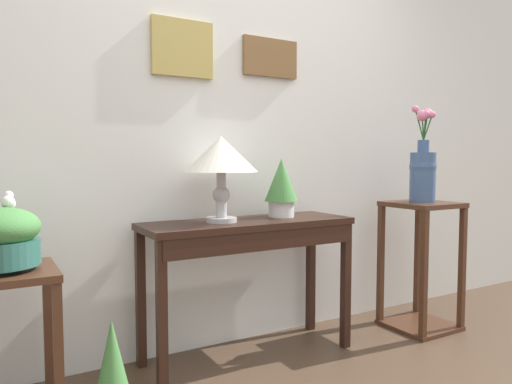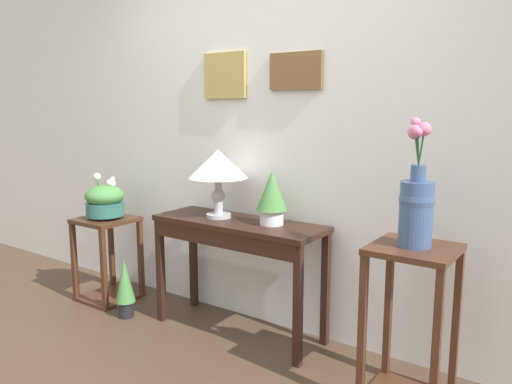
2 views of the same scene
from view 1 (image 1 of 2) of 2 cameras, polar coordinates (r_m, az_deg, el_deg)
The scene contains 9 objects.
back_wall_with_art at distance 2.84m, azimuth -2.97°, elevation 10.18°, with size 9.00×0.13×2.80m.
console_table at distance 2.56m, azimuth -0.69°, elevation -6.02°, with size 1.17×0.40×0.76m.
table_lamp at distance 2.47m, azimuth -4.25°, elevation 4.18°, with size 0.39×0.39×0.45m.
potted_plant_on_console at distance 2.70m, azimuth 3.08°, elevation 0.84°, with size 0.19×0.19×0.34m.
pedestal_stand_left at distance 2.24m, azimuth -28.04°, elevation -16.50°, with size 0.40×0.40×0.65m.
planter_bowl_wide_left at distance 2.13m, azimuth -28.43°, elevation -4.77°, with size 0.29×0.29×0.35m.
pedestal_stand_right at distance 3.25m, azimuth 19.29°, elevation -8.37°, with size 0.40×0.40×0.82m.
flower_vase_tall_right at distance 3.18m, azimuth 19.54°, elevation 2.68°, with size 0.17×0.17×0.61m.
potted_plant_floor at distance 2.17m, azimuth -17.00°, elevation -19.44°, with size 0.14×0.14×0.43m.
Camera 1 is at (-1.29, -0.93, 1.09)m, focal length 33.05 mm.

